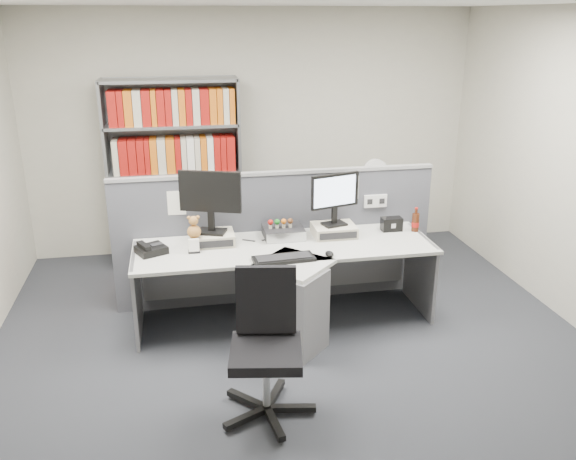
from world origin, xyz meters
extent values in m
plane|color=#33353C|center=(0.00, 0.00, 0.00)|extent=(5.50, 5.50, 0.00)
cube|color=beige|center=(0.00, 2.75, 1.35)|extent=(5.00, 0.04, 2.70)
cube|color=#4D4F58|center=(0.00, 1.25, 0.62)|extent=(3.00, 0.05, 1.25)
cube|color=#A3A4A9|center=(0.00, 1.25, 1.26)|extent=(3.00, 0.07, 0.03)
cube|color=white|center=(0.95, 1.22, 0.95)|extent=(0.22, 0.04, 0.12)
cube|color=white|center=(-0.90, 1.22, 1.05)|extent=(0.16, 0.00, 0.22)
cube|color=white|center=(-0.50, 1.22, 1.05)|extent=(0.16, 0.00, 0.22)
cube|color=white|center=(0.70, 1.22, 1.05)|extent=(0.16, 0.00, 0.22)
cube|color=beige|center=(0.00, 0.82, 0.70)|extent=(2.60, 0.80, 0.03)
cube|color=beige|center=(0.00, 0.42, 0.70)|extent=(0.74, 0.74, 0.03)
cube|color=slate|center=(0.00, 0.30, 0.34)|extent=(0.57, 0.57, 0.69)
cube|color=slate|center=(-1.28, 0.82, 0.36)|extent=(0.03, 0.70, 0.72)
cube|color=slate|center=(1.28, 0.82, 0.36)|extent=(0.03, 0.70, 0.72)
cube|color=slate|center=(0.00, 1.18, 0.35)|extent=(2.50, 0.02, 0.45)
cube|color=beige|center=(-0.61, 0.98, 0.77)|extent=(0.38, 0.30, 0.10)
cube|color=black|center=(-0.61, 0.83, 0.77)|extent=(0.34, 0.01, 0.06)
cube|color=beige|center=(0.49, 0.98, 0.77)|extent=(0.38, 0.30, 0.10)
cube|color=black|center=(0.49, 0.83, 0.77)|extent=(0.34, 0.01, 0.06)
cube|color=black|center=(-0.61, 0.98, 0.83)|extent=(0.28, 0.24, 0.02)
cube|color=black|center=(-0.61, 0.98, 0.93)|extent=(0.06, 0.05, 0.19)
cube|color=black|center=(-0.61, 0.98, 1.19)|extent=(0.52, 0.22, 0.36)
cube|color=silver|center=(-0.61, 0.96, 1.19)|extent=(0.46, 0.16, 0.30)
cube|color=black|center=(0.49, 0.98, 0.83)|extent=(0.24, 0.20, 0.02)
cube|color=black|center=(0.49, 0.98, 0.91)|extent=(0.05, 0.04, 0.17)
cube|color=black|center=(0.49, 0.98, 1.14)|extent=(0.46, 0.16, 0.31)
cube|color=silver|center=(0.48, 0.96, 1.14)|extent=(0.40, 0.12, 0.26)
cube|color=black|center=(0.03, 1.03, 0.77)|extent=(0.35, 0.31, 0.09)
cube|color=silver|center=(0.03, 0.87, 0.77)|extent=(0.35, 0.01, 0.09)
cylinder|color=beige|center=(-0.09, 1.01, 0.83)|extent=(0.03, 0.03, 0.03)
sphere|color=#A5140F|center=(-0.09, 1.01, 0.87)|extent=(0.05, 0.05, 0.05)
cylinder|color=beige|center=(-0.03, 1.01, 0.83)|extent=(0.03, 0.03, 0.03)
sphere|color=#19721E|center=(-0.03, 1.01, 0.87)|extent=(0.05, 0.05, 0.05)
cylinder|color=beige|center=(0.03, 1.01, 0.83)|extent=(0.03, 0.03, 0.03)
sphere|color=orange|center=(0.03, 1.01, 0.87)|extent=(0.05, 0.05, 0.05)
cylinder|color=beige|center=(0.09, 1.01, 0.83)|extent=(0.03, 0.03, 0.03)
sphere|color=#593319|center=(0.09, 1.01, 0.87)|extent=(0.05, 0.05, 0.05)
cube|color=black|center=(-0.07, 0.48, 0.73)|extent=(0.52, 0.23, 0.03)
cube|color=black|center=(-0.07, 0.48, 0.75)|extent=(0.46, 0.17, 0.01)
ellipsoid|color=black|center=(0.32, 0.50, 0.74)|extent=(0.07, 0.11, 0.04)
cube|color=black|center=(-1.13, 0.85, 0.75)|extent=(0.29, 0.28, 0.06)
cube|color=black|center=(-1.19, 0.82, 0.80)|extent=(0.13, 0.19, 0.04)
cube|color=black|center=(-1.08, 0.87, 0.79)|extent=(0.12, 0.10, 0.01)
cube|color=black|center=(-0.78, 0.79, 0.73)|extent=(0.10, 0.06, 0.02)
cube|color=white|center=(-0.78, 0.77, 0.79)|extent=(0.09, 0.04, 0.10)
cube|color=white|center=(-0.78, 0.81, 0.79)|extent=(0.09, 0.04, 0.10)
sphere|color=#A57137|center=(-0.77, 0.87, 0.88)|extent=(0.12, 0.12, 0.12)
sphere|color=#A57137|center=(-0.77, 0.87, 0.98)|extent=(0.08, 0.08, 0.08)
sphere|color=#A57137|center=(-0.81, 0.87, 1.01)|extent=(0.03, 0.03, 0.03)
sphere|color=#A57137|center=(-0.73, 0.87, 1.01)|extent=(0.03, 0.03, 0.03)
cube|color=black|center=(1.04, 1.01, 0.78)|extent=(0.19, 0.10, 0.13)
cylinder|color=#3F190A|center=(1.25, 0.95, 0.80)|extent=(0.07, 0.07, 0.17)
cylinder|color=#A5140F|center=(1.25, 0.95, 0.79)|extent=(0.07, 0.07, 0.05)
cylinder|color=#3F190A|center=(1.25, 0.95, 0.91)|extent=(0.03, 0.03, 0.05)
cylinder|color=#A5140F|center=(1.25, 0.95, 0.94)|extent=(0.03, 0.03, 0.01)
cube|color=gray|center=(-1.59, 2.45, 1.00)|extent=(0.03, 0.40, 2.00)
cube|color=gray|center=(-0.21, 2.45, 1.00)|extent=(0.03, 0.40, 2.00)
cube|color=gray|center=(-0.90, 2.64, 1.00)|extent=(1.40, 0.02, 2.00)
cube|color=gray|center=(-0.90, 2.45, 0.02)|extent=(1.38, 0.40, 0.03)
cube|color=gray|center=(-0.90, 2.45, 0.52)|extent=(1.38, 0.40, 0.03)
cube|color=gray|center=(-0.90, 2.45, 1.02)|extent=(1.38, 0.40, 0.03)
cube|color=gray|center=(-0.90, 2.45, 1.52)|extent=(1.38, 0.40, 0.03)
cube|color=gray|center=(-0.90, 2.45, 1.98)|extent=(1.38, 0.40, 0.03)
cube|color=#A5140F|center=(-0.90, 2.42, 0.22)|extent=(1.24, 0.28, 0.36)
cube|color=orange|center=(-0.90, 2.42, 0.72)|extent=(1.24, 0.28, 0.36)
cube|color=beige|center=(-0.90, 2.42, 1.21)|extent=(1.24, 0.28, 0.36)
cube|color=white|center=(-0.90, 2.42, 1.71)|extent=(1.24, 0.28, 0.36)
cube|color=gray|center=(1.20, 2.00, 0.35)|extent=(0.45, 0.60, 0.70)
cube|color=black|center=(1.20, 1.70, 0.52)|extent=(0.40, 0.02, 0.28)
cube|color=black|center=(1.20, 1.70, 0.20)|extent=(0.40, 0.02, 0.28)
cylinder|color=white|center=(1.20, 2.00, 0.71)|extent=(0.17, 0.17, 0.03)
cylinder|color=white|center=(1.20, 2.00, 0.81)|extent=(0.03, 0.03, 0.17)
cylinder|color=white|center=(1.20, 1.98, 1.03)|extent=(0.28, 0.09, 0.28)
cylinder|color=silver|center=(1.20, 2.01, 1.03)|extent=(0.28, 0.08, 0.28)
cylinder|color=silver|center=(-0.37, -0.52, 0.26)|extent=(0.05, 0.05, 0.41)
cube|color=black|center=(-0.37, -0.52, 0.48)|extent=(0.55, 0.55, 0.07)
cube|color=black|center=(-0.34, -0.31, 0.77)|extent=(0.43, 0.18, 0.48)
cube|color=black|center=(-0.19, -0.55, 0.05)|extent=(0.31, 0.10, 0.04)
cylinder|color=black|center=(-0.07, -0.57, 0.03)|extent=(0.05, 0.05, 0.03)
cube|color=black|center=(-0.29, -0.36, 0.05)|extent=(0.19, 0.30, 0.04)
cylinder|color=black|center=(-0.23, -0.25, 0.03)|extent=(0.05, 0.05, 0.03)
cube|color=black|center=(-0.50, -0.39, 0.05)|extent=(0.25, 0.26, 0.04)
cylinder|color=black|center=(-0.59, -0.30, 0.03)|extent=(0.05, 0.05, 0.03)
cube|color=black|center=(-0.54, -0.60, 0.05)|extent=(0.30, 0.18, 0.04)
cylinder|color=black|center=(-0.65, -0.66, 0.03)|extent=(0.05, 0.05, 0.03)
cube|color=black|center=(-0.35, -0.70, 0.05)|extent=(0.10, 0.31, 0.04)
cylinder|color=black|center=(-0.33, -0.83, 0.03)|extent=(0.05, 0.05, 0.03)
camera|label=1|loc=(-0.88, -3.98, 2.61)|focal=37.53mm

